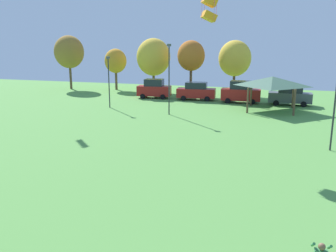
{
  "coord_description": "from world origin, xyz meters",
  "views": [
    {
      "loc": [
        5.27,
        2.19,
        7.01
      ],
      "look_at": [
        1.58,
        14.04,
        4.1
      ],
      "focal_mm": 38.0,
      "sensor_mm": 36.0,
      "label": 1
    }
  ],
  "objects_px": {
    "treeline_tree_0": "(69,52)",
    "treeline_tree_4": "(235,58)",
    "light_post_3": "(335,101)",
    "kite_flying_3": "(209,9)",
    "treeline_tree_2": "(153,57)",
    "light_post_0": "(109,79)",
    "light_post_1": "(169,76)",
    "parked_car_second_from_left": "(196,91)",
    "park_pavilion": "(272,81)",
    "treeline_tree_3": "(191,56)",
    "parked_car_third_from_left": "(241,92)",
    "parked_car_leftmost": "(154,89)",
    "treeline_tree_1": "(116,61)",
    "parked_car_rightmost_in_row": "(290,96)"
  },
  "relations": [
    {
      "from": "light_post_0",
      "to": "light_post_1",
      "type": "relative_size",
      "value": 0.81
    },
    {
      "from": "park_pavilion",
      "to": "light_post_0",
      "type": "height_order",
      "value": "light_post_0"
    },
    {
      "from": "treeline_tree_0",
      "to": "light_post_3",
      "type": "bearing_deg",
      "value": -34.17
    },
    {
      "from": "parked_car_leftmost",
      "to": "light_post_3",
      "type": "relative_size",
      "value": 0.75
    },
    {
      "from": "light_post_0",
      "to": "treeline_tree_3",
      "type": "bearing_deg",
      "value": 63.27
    },
    {
      "from": "kite_flying_3",
      "to": "parked_car_leftmost",
      "type": "bearing_deg",
      "value": 119.17
    },
    {
      "from": "parked_car_third_from_left",
      "to": "light_post_3",
      "type": "distance_m",
      "value": 19.64
    },
    {
      "from": "light_post_1",
      "to": "parked_car_second_from_left",
      "type": "bearing_deg",
      "value": 87.12
    },
    {
      "from": "light_post_0",
      "to": "treeline_tree_4",
      "type": "bearing_deg",
      "value": 49.58
    },
    {
      "from": "light_post_1",
      "to": "treeline_tree_1",
      "type": "distance_m",
      "value": 21.18
    },
    {
      "from": "parked_car_third_from_left",
      "to": "treeline_tree_4",
      "type": "height_order",
      "value": "treeline_tree_4"
    },
    {
      "from": "treeline_tree_0",
      "to": "treeline_tree_4",
      "type": "xyz_separation_m",
      "value": [
        25.07,
        0.87,
        -0.69
      ]
    },
    {
      "from": "park_pavilion",
      "to": "treeline_tree_3",
      "type": "xyz_separation_m",
      "value": [
        -10.93,
        8.8,
        2.23
      ]
    },
    {
      "from": "treeline_tree_0",
      "to": "parked_car_second_from_left",
      "type": "bearing_deg",
      "value": -13.35
    },
    {
      "from": "kite_flying_3",
      "to": "treeline_tree_1",
      "type": "xyz_separation_m",
      "value": [
        -19.13,
        25.57,
        -4.86
      ]
    },
    {
      "from": "parked_car_third_from_left",
      "to": "parked_car_rightmost_in_row",
      "type": "distance_m",
      "value": 5.59
    },
    {
      "from": "kite_flying_3",
      "to": "parked_car_second_from_left",
      "type": "height_order",
      "value": "kite_flying_3"
    },
    {
      "from": "parked_car_third_from_left",
      "to": "parked_car_rightmost_in_row",
      "type": "bearing_deg",
      "value": -1.38
    },
    {
      "from": "treeline_tree_4",
      "to": "treeline_tree_0",
      "type": "bearing_deg",
      "value": -178.02
    },
    {
      "from": "parked_car_third_from_left",
      "to": "treeline_tree_3",
      "type": "bearing_deg",
      "value": 144.91
    },
    {
      "from": "kite_flying_3",
      "to": "treeline_tree_2",
      "type": "bearing_deg",
      "value": 117.27
    },
    {
      "from": "light_post_3",
      "to": "treeline_tree_3",
      "type": "xyz_separation_m",
      "value": [
        -15.17,
        22.7,
        1.97
      ]
    },
    {
      "from": "treeline_tree_1",
      "to": "parked_car_rightmost_in_row",
      "type": "bearing_deg",
      "value": -15.2
    },
    {
      "from": "parked_car_second_from_left",
      "to": "treeline_tree_3",
      "type": "relative_size",
      "value": 0.67
    },
    {
      "from": "park_pavilion",
      "to": "light_post_1",
      "type": "xyz_separation_m",
      "value": [
        -9.68,
        -5.43,
        0.8
      ]
    },
    {
      "from": "kite_flying_3",
      "to": "light_post_3",
      "type": "bearing_deg",
      "value": 5.42
    },
    {
      "from": "kite_flying_3",
      "to": "parked_car_rightmost_in_row",
      "type": "distance_m",
      "value": 21.28
    },
    {
      "from": "kite_flying_3",
      "to": "park_pavilion",
      "type": "height_order",
      "value": "kite_flying_3"
    },
    {
      "from": "parked_car_leftmost",
      "to": "light_post_1",
      "type": "bearing_deg",
      "value": -68.87
    },
    {
      "from": "parked_car_leftmost",
      "to": "treeline_tree_4",
      "type": "height_order",
      "value": "treeline_tree_4"
    },
    {
      "from": "light_post_0",
      "to": "treeline_tree_0",
      "type": "relative_size",
      "value": 0.69
    },
    {
      "from": "parked_car_rightmost_in_row",
      "to": "light_post_3",
      "type": "xyz_separation_m",
      "value": [
        2.24,
        -17.94,
        2.22
      ]
    },
    {
      "from": "light_post_1",
      "to": "treeline_tree_2",
      "type": "xyz_separation_m",
      "value": [
        -7.08,
        15.38,
        1.15
      ]
    },
    {
      "from": "treeline_tree_1",
      "to": "treeline_tree_4",
      "type": "bearing_deg",
      "value": -1.48
    },
    {
      "from": "treeline_tree_0",
      "to": "treeline_tree_4",
      "type": "relative_size",
      "value": 1.1
    },
    {
      "from": "parked_car_second_from_left",
      "to": "treeline_tree_1",
      "type": "xyz_separation_m",
      "value": [
        -14.01,
        6.35,
        3.22
      ]
    },
    {
      "from": "parked_car_second_from_left",
      "to": "parked_car_rightmost_in_row",
      "type": "xyz_separation_m",
      "value": [
        11.17,
        -0.5,
        0.0
      ]
    },
    {
      "from": "treeline_tree_3",
      "to": "parked_car_leftmost",
      "type": "bearing_deg",
      "value": -131.59
    },
    {
      "from": "parked_car_rightmost_in_row",
      "to": "light_post_1",
      "type": "distance_m",
      "value": 15.27
    },
    {
      "from": "parked_car_second_from_left",
      "to": "light_post_0",
      "type": "xyz_separation_m",
      "value": [
        -7.99,
        -8.1,
        2.08
      ]
    },
    {
      "from": "parked_car_second_from_left",
      "to": "parked_car_third_from_left",
      "type": "xyz_separation_m",
      "value": [
        5.58,
        -0.54,
        0.16
      ]
    },
    {
      "from": "parked_car_rightmost_in_row",
      "to": "light_post_1",
      "type": "bearing_deg",
      "value": -141.2
    },
    {
      "from": "parked_car_second_from_left",
      "to": "treeline_tree_0",
      "type": "distance_m",
      "value": 22.2
    },
    {
      "from": "parked_car_second_from_left",
      "to": "treeline_tree_4",
      "type": "height_order",
      "value": "treeline_tree_4"
    },
    {
      "from": "parked_car_leftmost",
      "to": "treeline_tree_0",
      "type": "height_order",
      "value": "treeline_tree_0"
    },
    {
      "from": "parked_car_second_from_left",
      "to": "treeline_tree_3",
      "type": "xyz_separation_m",
      "value": [
        -1.76,
        4.27,
        4.19
      ]
    },
    {
      "from": "parked_car_leftmost",
      "to": "light_post_3",
      "type": "distance_m",
      "value": 26.52
    },
    {
      "from": "light_post_0",
      "to": "treeline_tree_3",
      "type": "xyz_separation_m",
      "value": [
        6.23,
        12.37,
        2.11
      ]
    },
    {
      "from": "parked_car_third_from_left",
      "to": "treeline_tree_4",
      "type": "distance_m",
      "value": 7.59
    },
    {
      "from": "light_post_3",
      "to": "parked_car_rightmost_in_row",
      "type": "bearing_deg",
      "value": 97.11
    }
  ]
}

